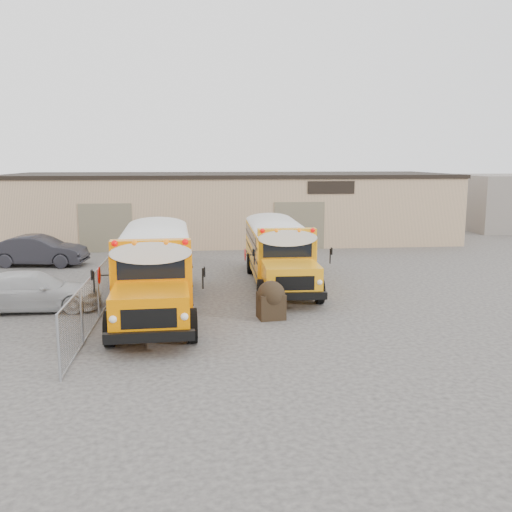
{
  "coord_description": "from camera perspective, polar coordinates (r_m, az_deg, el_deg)",
  "views": [
    {
      "loc": [
        -2.41,
        -20.39,
        5.67
      ],
      "look_at": [
        0.04,
        3.34,
        1.6
      ],
      "focal_mm": 40.0,
      "sensor_mm": 36.0,
      "label": 1
    }
  ],
  "objects": [
    {
      "name": "school_bus_left",
      "position": [
        28.43,
        -9.68,
        1.75
      ],
      "size": [
        3.34,
        10.82,
        3.14
      ],
      "color": "orange",
      "rests_on": "ground"
    },
    {
      "name": "car_dark",
      "position": [
        32.66,
        -20.87,
        0.5
      ],
      "size": [
        5.15,
        2.3,
        1.64
      ],
      "primitive_type": "imported",
      "rotation": [
        0.0,
        0.0,
        1.46
      ],
      "color": "black",
      "rests_on": "ground"
    },
    {
      "name": "school_bus_right",
      "position": [
        32.27,
        0.97,
        2.58
      ],
      "size": [
        3.08,
        9.98,
        2.91
      ],
      "color": "orange",
      "rests_on": "ground"
    },
    {
      "name": "car_white",
      "position": [
        23.22,
        -21.37,
        -3.28
      ],
      "size": [
        5.09,
        2.22,
        1.46
      ],
      "primitive_type": "imported",
      "rotation": [
        0.0,
        0.0,
        1.61
      ],
      "color": "silver",
      "rests_on": "ground"
    },
    {
      "name": "ground",
      "position": [
        21.3,
        0.82,
        -5.76
      ],
      "size": [
        120.0,
        120.0,
        0.0
      ],
      "primitive_type": "plane",
      "color": "#383533",
      "rests_on": "ground"
    },
    {
      "name": "chainlink_fence",
      "position": [
        24.14,
        -14.34,
        -2.02
      ],
      "size": [
        0.07,
        18.07,
        1.81
      ],
      "color": "gray",
      "rests_on": "ground"
    },
    {
      "name": "tarp_bundle",
      "position": [
        20.47,
        1.52,
        -4.35
      ],
      "size": [
        1.02,
        1.01,
        1.38
      ],
      "color": "black",
      "rests_on": "ground"
    },
    {
      "name": "warehouse",
      "position": [
        40.59,
        -2.48,
        5.01
      ],
      "size": [
        30.2,
        10.2,
        4.67
      ],
      "color": "tan",
      "rests_on": "ground"
    }
  ]
}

